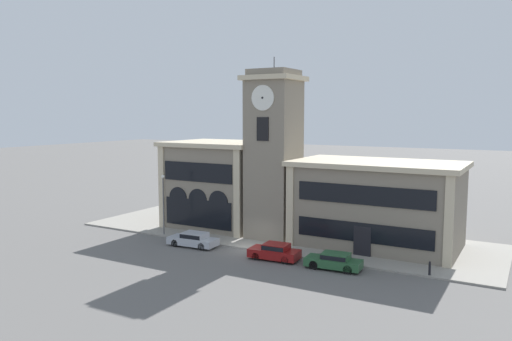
{
  "coord_description": "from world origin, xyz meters",
  "views": [
    {
      "loc": [
        22.4,
        -37.64,
        12.12
      ],
      "look_at": [
        -0.73,
        2.95,
        6.89
      ],
      "focal_mm": 35.0,
      "sensor_mm": 36.0,
      "label": 1
    }
  ],
  "objects_px": {
    "parked_car_mid": "(275,251)",
    "parked_car_far": "(334,261)",
    "parked_car_near": "(193,239)",
    "bollard": "(430,268)",
    "street_lamp": "(163,196)"
  },
  "relations": [
    {
      "from": "bollard",
      "to": "street_lamp",
      "type": "bearing_deg",
      "value": 179.6
    },
    {
      "from": "parked_car_mid",
      "to": "parked_car_far",
      "type": "bearing_deg",
      "value": 176.03
    },
    {
      "from": "parked_car_mid",
      "to": "parked_car_near",
      "type": "bearing_deg",
      "value": -3.98
    },
    {
      "from": "parked_car_near",
      "to": "bollard",
      "type": "distance_m",
      "value": 20.73
    },
    {
      "from": "parked_car_mid",
      "to": "street_lamp",
      "type": "relative_size",
      "value": 0.73
    },
    {
      "from": "parked_car_near",
      "to": "parked_car_far",
      "type": "xyz_separation_m",
      "value": [
        13.74,
        -0.0,
        -0.01
      ]
    },
    {
      "from": "parked_car_near",
      "to": "parked_car_mid",
      "type": "distance_m",
      "value": 8.48
    },
    {
      "from": "parked_car_far",
      "to": "bollard",
      "type": "distance_m",
      "value": 7.13
    },
    {
      "from": "parked_car_near",
      "to": "parked_car_mid",
      "type": "bearing_deg",
      "value": 176.02
    },
    {
      "from": "parked_car_mid",
      "to": "parked_car_far",
      "type": "height_order",
      "value": "parked_car_mid"
    },
    {
      "from": "parked_car_mid",
      "to": "parked_car_far",
      "type": "relative_size",
      "value": 0.96
    },
    {
      "from": "parked_car_far",
      "to": "street_lamp",
      "type": "distance_m",
      "value": 19.26
    },
    {
      "from": "parked_car_far",
      "to": "bollard",
      "type": "relative_size",
      "value": 4.26
    },
    {
      "from": "parked_car_near",
      "to": "parked_car_far",
      "type": "bearing_deg",
      "value": 176.03
    },
    {
      "from": "street_lamp",
      "to": "bollard",
      "type": "relative_size",
      "value": 5.67
    }
  ]
}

